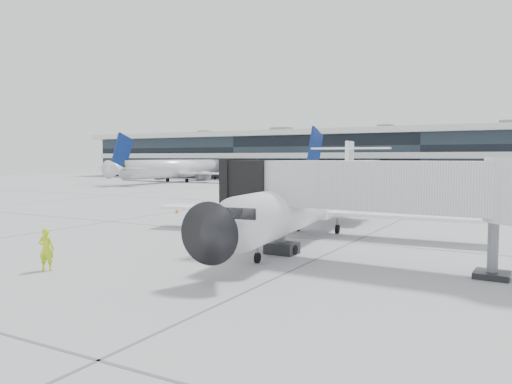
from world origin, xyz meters
The scene contains 9 objects.
ground centered at (0.00, 0.00, 0.00)m, with size 220.00×220.00×0.00m, color #939496.
terminal centered at (0.00, 82.00, 5.00)m, with size 170.00×22.00×10.00m, color black.
bg_jet_left centered at (-45.00, 55.00, 0.00)m, with size 32.00×40.00×9.60m, color silver, non-canonical shape.
bg_jet_center centered at (-8.00, 55.00, 0.00)m, with size 32.00×40.00×9.60m, color silver, non-canonical shape.
regional_jet centered at (6.73, 1.75, 2.23)m, with size 22.61×28.23×6.52m.
jet_bridge centered at (13.64, -5.42, 3.74)m, with size 15.99×3.76×5.14m.
ramp_worker centered at (0.29, -13.93, 0.97)m, with size 0.71×0.47×1.95m, color #C4E618.
traffic_cone centered at (-9.12, 7.42, 0.24)m, with size 0.42×0.42×0.50m.
far_tug centered at (-17.14, 33.52, 0.56)m, with size 1.63×2.18×1.24m.
Camera 1 is at (19.47, -28.76, 5.13)m, focal length 35.00 mm.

